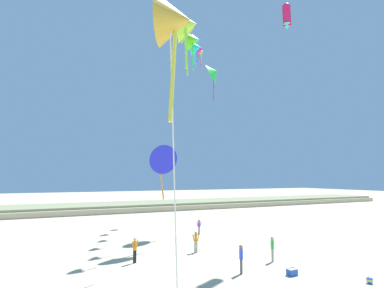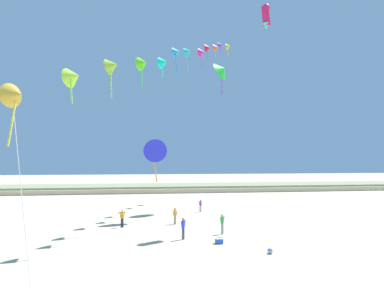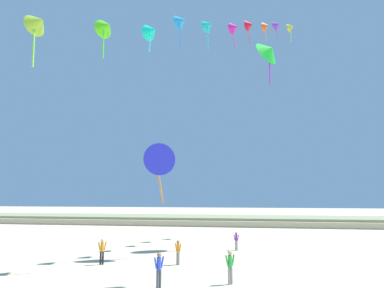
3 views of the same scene
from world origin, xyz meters
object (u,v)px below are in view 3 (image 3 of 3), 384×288
at_px(person_near_left, 159,267).
at_px(person_near_right, 178,251).
at_px(person_far_left, 230,265).
at_px(person_far_right, 102,249).
at_px(person_mid_center, 236,240).
at_px(large_kite_low_lead, 269,51).
at_px(large_kite_high_solo, 160,159).

bearing_deg(person_near_left, person_near_right, 92.29).
height_order(person_near_left, person_near_right, person_near_left).
xyz_separation_m(person_far_left, person_far_right, (-8.73, 3.73, -0.00)).
distance_m(person_mid_center, person_far_left, 11.24).
relative_size(person_mid_center, large_kite_low_lead, 0.31).
bearing_deg(large_kite_high_solo, person_far_right, -132.22).
xyz_separation_m(person_mid_center, large_kite_high_solo, (-5.59, -4.15, 6.52)).
xyz_separation_m(person_near_right, person_far_left, (3.71, -4.54, 0.07)).
distance_m(person_near_right, large_kite_low_lead, 21.31).
bearing_deg(person_near_right, person_far_right, -170.90).
distance_m(person_near_left, person_mid_center, 12.97).
height_order(person_near_right, person_far_right, person_far_right).
distance_m(person_near_left, person_far_right, 7.26).
relative_size(person_near_left, person_near_right, 1.08).
xyz_separation_m(person_near_left, person_mid_center, (3.38, 12.52, -0.13)).
relative_size(person_far_left, large_kite_high_solo, 0.36).
bearing_deg(person_far_right, person_mid_center, 41.01).
bearing_deg(person_far_left, person_mid_center, 90.50).
relative_size(large_kite_low_lead, large_kite_high_solo, 1.02).
relative_size(person_far_left, large_kite_low_lead, 0.35).
distance_m(person_far_left, large_kite_low_lead, 22.81).
height_order(person_far_right, large_kite_low_lead, large_kite_low_lead).
distance_m(person_near_right, person_far_right, 5.08).
relative_size(person_mid_center, person_far_left, 0.88).
distance_m(person_near_left, large_kite_high_solo, 10.76).
bearing_deg(large_kite_low_lead, person_far_left, -103.34).
distance_m(person_far_right, large_kite_high_solo, 7.84).
bearing_deg(person_near_right, person_near_left, -87.71).
distance_m(person_near_left, large_kite_low_lead, 24.35).
bearing_deg(person_near_left, large_kite_high_solo, 104.82).
bearing_deg(person_far_right, large_kite_low_lead, 40.56).
bearing_deg(large_kite_high_solo, person_near_right, -52.11).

